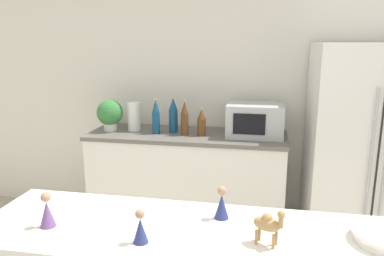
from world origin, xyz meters
name	(u,v)px	position (x,y,z in m)	size (l,w,h in m)	color
wall_back	(239,89)	(0.00, 2.73, 1.27)	(8.00, 0.06, 2.55)	silver
back_counter	(187,181)	(-0.44, 2.40, 0.46)	(1.76, 0.63, 0.91)	white
refrigerator	(364,151)	(1.04, 2.31, 0.85)	(0.86, 0.77, 1.71)	white
potted_plant	(110,114)	(-1.15, 2.37, 1.07)	(0.24, 0.24, 0.29)	silver
paper_towel_roll	(134,116)	(-0.94, 2.42, 1.04)	(0.12, 0.12, 0.26)	white
microwave	(255,120)	(0.16, 2.42, 1.05)	(0.48, 0.37, 0.28)	#B2B5BA
back_bottle_0	(185,118)	(-0.44, 2.33, 1.06)	(0.07, 0.07, 0.31)	brown
back_bottle_1	(156,117)	(-0.71, 2.34, 1.06)	(0.07, 0.07, 0.31)	navy
back_bottle_2	(173,115)	(-0.57, 2.42, 1.07)	(0.08, 0.08, 0.32)	navy
back_bottle_3	(202,123)	(-0.30, 2.34, 1.03)	(0.08, 0.08, 0.24)	brown
camel_figurine	(268,223)	(0.25, 0.47, 1.07)	(0.12, 0.08, 0.15)	#A87F4C
wise_man_figurine_blue	(140,228)	(-0.21, 0.40, 1.05)	(0.06, 0.06, 0.13)	navy
wise_man_figurine_crimson	(47,212)	(-0.62, 0.45, 1.05)	(0.06, 0.06, 0.15)	#6B4784
wise_man_figurine_purple	(222,204)	(0.06, 0.66, 1.05)	(0.06, 0.06, 0.14)	navy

